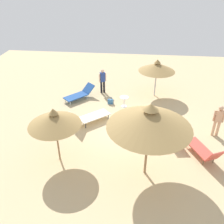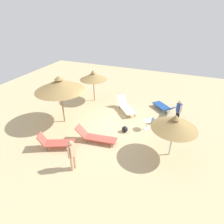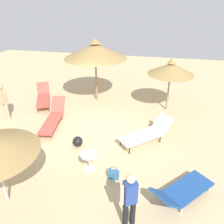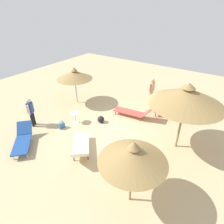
{
  "view_description": "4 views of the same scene",
  "coord_description": "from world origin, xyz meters",
  "px_view_note": "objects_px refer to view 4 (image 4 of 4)",
  "views": [
    {
      "loc": [
        9.59,
        0.16,
        6.82
      ],
      "look_at": [
        0.1,
        -0.83,
        1.05
      ],
      "focal_mm": 38.53,
      "sensor_mm": 36.0,
      "label": 1
    },
    {
      "loc": [
        -3.99,
        9.22,
        6.59
      ],
      "look_at": [
        -0.24,
        -0.04,
        0.92
      ],
      "focal_mm": 30.6,
      "sensor_mm": 36.0,
      "label": 2
    },
    {
      "loc": [
        -7.45,
        -2.15,
        4.89
      ],
      "look_at": [
        -0.32,
        -0.7,
        1.01
      ],
      "focal_mm": 36.16,
      "sensor_mm": 36.0,
      "label": 3
    },
    {
      "loc": [
        4.07,
        -6.33,
        5.64
      ],
      "look_at": [
        -0.24,
        -0.02,
        1.15
      ],
      "focal_mm": 30.33,
      "sensor_mm": 36.0,
      "label": 4
    }
  ],
  "objects_px": {
    "lounge_chair_back": "(172,110)",
    "side_table_round": "(75,116)",
    "person_standing_edge": "(31,111)",
    "parasol_umbrella_near_left": "(133,155)",
    "parasol_umbrella_center": "(74,75)",
    "parasol_umbrella_near_right": "(187,96)",
    "lounge_chair_far_right": "(134,112)",
    "lounge_chair_front": "(81,146)",
    "lounge_chair_far_left": "(23,139)",
    "handbag": "(62,125)",
    "person_standing_near_right": "(152,89)",
    "beach_ball": "(101,119)"
  },
  "relations": [
    {
      "from": "parasol_umbrella_near_left",
      "to": "lounge_chair_far_left",
      "type": "distance_m",
      "value": 5.57
    },
    {
      "from": "side_table_round",
      "to": "lounge_chair_far_right",
      "type": "bearing_deg",
      "value": 43.89
    },
    {
      "from": "person_standing_edge",
      "to": "person_standing_near_right",
      "type": "height_order",
      "value": "person_standing_near_right"
    },
    {
      "from": "lounge_chair_back",
      "to": "side_table_round",
      "type": "height_order",
      "value": "lounge_chair_back"
    },
    {
      "from": "parasol_umbrella_center",
      "to": "lounge_chair_back",
      "type": "relative_size",
      "value": 1.25
    },
    {
      "from": "handbag",
      "to": "side_table_round",
      "type": "bearing_deg",
      "value": 75.03
    },
    {
      "from": "side_table_round",
      "to": "beach_ball",
      "type": "distance_m",
      "value": 1.37
    },
    {
      "from": "side_table_round",
      "to": "parasol_umbrella_near_left",
      "type": "bearing_deg",
      "value": -26.82
    },
    {
      "from": "lounge_chair_back",
      "to": "beach_ball",
      "type": "distance_m",
      "value": 3.99
    },
    {
      "from": "parasol_umbrella_near_left",
      "to": "person_standing_edge",
      "type": "height_order",
      "value": "parasol_umbrella_near_left"
    },
    {
      "from": "person_standing_edge",
      "to": "person_standing_near_right",
      "type": "distance_m",
      "value": 7.05
    },
    {
      "from": "lounge_chair_front",
      "to": "lounge_chair_back",
      "type": "xyz_separation_m",
      "value": [
        2.12,
        5.14,
        0.01
      ]
    },
    {
      "from": "parasol_umbrella_near_left",
      "to": "lounge_chair_back",
      "type": "bearing_deg",
      "value": 96.62
    },
    {
      "from": "parasol_umbrella_near_left",
      "to": "side_table_round",
      "type": "relative_size",
      "value": 4.09
    },
    {
      "from": "lounge_chair_back",
      "to": "handbag",
      "type": "distance_m",
      "value": 6.03
    },
    {
      "from": "lounge_chair_front",
      "to": "lounge_chair_far_left",
      "type": "bearing_deg",
      "value": -157.43
    },
    {
      "from": "parasol_umbrella_near_right",
      "to": "beach_ball",
      "type": "relative_size",
      "value": 8.36
    },
    {
      "from": "parasol_umbrella_near_left",
      "to": "person_standing_edge",
      "type": "distance_m",
      "value": 6.45
    },
    {
      "from": "lounge_chair_far_left",
      "to": "person_standing_edge",
      "type": "xyz_separation_m",
      "value": [
        -0.97,
        1.25,
        0.55
      ]
    },
    {
      "from": "handbag",
      "to": "side_table_round",
      "type": "relative_size",
      "value": 0.75
    },
    {
      "from": "parasol_umbrella_near_right",
      "to": "person_standing_edge",
      "type": "bearing_deg",
      "value": -159.1
    },
    {
      "from": "parasol_umbrella_near_left",
      "to": "lounge_chair_front",
      "type": "relative_size",
      "value": 1.23
    },
    {
      "from": "parasol_umbrella_near_right",
      "to": "lounge_chair_far_left",
      "type": "distance_m",
      "value": 7.19
    },
    {
      "from": "person_standing_edge",
      "to": "lounge_chair_back",
      "type": "bearing_deg",
      "value": 41.43
    },
    {
      "from": "lounge_chair_front",
      "to": "lounge_chair_back",
      "type": "distance_m",
      "value": 5.56
    },
    {
      "from": "lounge_chair_back",
      "to": "side_table_round",
      "type": "xyz_separation_m",
      "value": [
        -3.99,
        -3.51,
        0.01
      ]
    },
    {
      "from": "parasol_umbrella_near_right",
      "to": "lounge_chair_far_left",
      "type": "relative_size",
      "value": 1.65
    },
    {
      "from": "lounge_chair_far_left",
      "to": "lounge_chair_back",
      "type": "xyz_separation_m",
      "value": [
        4.64,
        6.19,
        0.06
      ]
    },
    {
      "from": "parasol_umbrella_center",
      "to": "lounge_chair_far_right",
      "type": "distance_m",
      "value": 4.2
    },
    {
      "from": "parasol_umbrella_near_left",
      "to": "lounge_chair_far_left",
      "type": "bearing_deg",
      "value": -176.53
    },
    {
      "from": "person_standing_edge",
      "to": "lounge_chair_front",
      "type": "bearing_deg",
      "value": -3.23
    },
    {
      "from": "lounge_chair_far_left",
      "to": "beach_ball",
      "type": "xyz_separation_m",
      "value": [
        1.75,
        3.45,
        -0.15
      ]
    },
    {
      "from": "handbag",
      "to": "parasol_umbrella_near_right",
      "type": "bearing_deg",
      "value": 19.89
    },
    {
      "from": "lounge_chair_front",
      "to": "parasol_umbrella_center",
      "type": "bearing_deg",
      "value": 135.34
    },
    {
      "from": "parasol_umbrella_center",
      "to": "beach_ball",
      "type": "relative_size",
      "value": 6.31
    },
    {
      "from": "lounge_chair_far_right",
      "to": "lounge_chair_front",
      "type": "height_order",
      "value": "lounge_chair_front"
    },
    {
      "from": "person_standing_edge",
      "to": "person_standing_near_right",
      "type": "xyz_separation_m",
      "value": [
        3.94,
        5.84,
        0.03
      ]
    },
    {
      "from": "lounge_chair_far_right",
      "to": "person_standing_edge",
      "type": "relative_size",
      "value": 1.46
    },
    {
      "from": "lounge_chair_far_left",
      "to": "parasol_umbrella_center",
      "type": "bearing_deg",
      "value": 101.84
    },
    {
      "from": "lounge_chair_front",
      "to": "lounge_chair_far_left",
      "type": "relative_size",
      "value": 1.07
    },
    {
      "from": "parasol_umbrella_near_left",
      "to": "handbag",
      "type": "bearing_deg",
      "value": 162.26
    },
    {
      "from": "parasol_umbrella_center",
      "to": "person_standing_edge",
      "type": "relative_size",
      "value": 1.47
    },
    {
      "from": "lounge_chair_far_left",
      "to": "person_standing_near_right",
      "type": "xyz_separation_m",
      "value": [
        2.97,
        7.09,
        0.58
      ]
    },
    {
      "from": "handbag",
      "to": "beach_ball",
      "type": "relative_size",
      "value": 1.22
    },
    {
      "from": "side_table_round",
      "to": "beach_ball",
      "type": "xyz_separation_m",
      "value": [
        1.11,
        0.77,
        -0.22
      ]
    },
    {
      "from": "person_standing_edge",
      "to": "handbag",
      "type": "height_order",
      "value": "person_standing_edge"
    },
    {
      "from": "beach_ball",
      "to": "parasol_umbrella_center",
      "type": "bearing_deg",
      "value": 159.33
    },
    {
      "from": "person_standing_near_right",
      "to": "handbag",
      "type": "distance_m",
      "value": 5.84
    },
    {
      "from": "person_standing_edge",
      "to": "beach_ball",
      "type": "distance_m",
      "value": 3.57
    },
    {
      "from": "lounge_chair_front",
      "to": "person_standing_near_right",
      "type": "xyz_separation_m",
      "value": [
        0.45,
        6.04,
        0.53
      ]
    }
  ]
}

